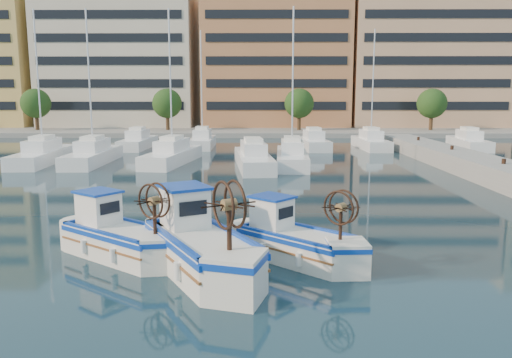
# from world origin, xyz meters

# --- Properties ---
(ground) EXTENTS (300.00, 300.00, 0.00)m
(ground) POSITION_xyz_m (0.00, 0.00, 0.00)
(ground) COLOR #1B3A48
(ground) RESTS_ON ground
(waterfront) EXTENTS (180.00, 40.00, 25.60)m
(waterfront) POSITION_xyz_m (9.23, 65.04, 11.10)
(waterfront) COLOR gray
(waterfront) RESTS_ON ground
(yacht_marina) EXTENTS (40.50, 23.11, 11.50)m
(yacht_marina) POSITION_xyz_m (-3.25, 27.88, 0.53)
(yacht_marina) COLOR white
(yacht_marina) RESTS_ON ground
(fishing_boat_a) EXTENTS (4.17, 3.72, 2.59)m
(fishing_boat_a) POSITION_xyz_m (-5.77, 0.31, 0.71)
(fishing_boat_a) COLOR silver
(fishing_boat_a) RESTS_ON ground
(fishing_boat_b) EXTENTS (3.97, 5.00, 3.03)m
(fishing_boat_b) POSITION_xyz_m (-3.02, -1.05, 0.83)
(fishing_boat_b) COLOR silver
(fishing_boat_b) RESTS_ON ground
(fishing_boat_c) EXTENTS (3.86, 3.69, 2.45)m
(fishing_boat_c) POSITION_xyz_m (-0.18, 0.01, 0.68)
(fishing_boat_c) COLOR silver
(fishing_boat_c) RESTS_ON ground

